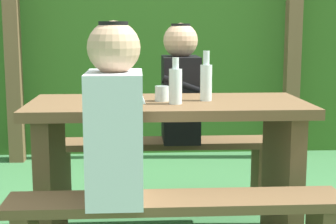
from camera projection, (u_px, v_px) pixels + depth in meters
The scene contains 11 objects.
hedge_backdrop at pixel (153, 63), 4.98m from camera, with size 6.40×0.65×1.61m, color #33601F.
pergola_post_left at pixel (12, 39), 4.34m from camera, with size 0.12×0.12×2.08m, color brown.
pergola_post_right at pixel (293, 39), 4.48m from camera, with size 0.12×0.12×2.08m, color brown.
picnic_table at pixel (168, 149), 2.69m from camera, with size 1.40×0.64×0.77m.
bench_far at pixel (163, 160), 3.26m from camera, with size 1.40×0.24×0.45m.
person_white_shirt at pixel (115, 119), 2.09m from camera, with size 0.25×0.35×0.72m.
person_black_coat at pixel (181, 87), 3.19m from camera, with size 0.25×0.35×0.72m.
drinking_glass at pixel (162, 94), 2.65m from camera, with size 0.07×0.07×0.08m, color silver.
bottle_left at pixel (206, 80), 2.65m from camera, with size 0.06×0.06×0.25m.
bottle_right at pixel (176, 85), 2.54m from camera, with size 0.06×0.06×0.23m.
cell_phone at pixel (100, 101), 2.62m from camera, with size 0.07×0.14×0.01m, color silver.
Camera 1 is at (-0.16, -2.62, 1.14)m, focal length 55.80 mm.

